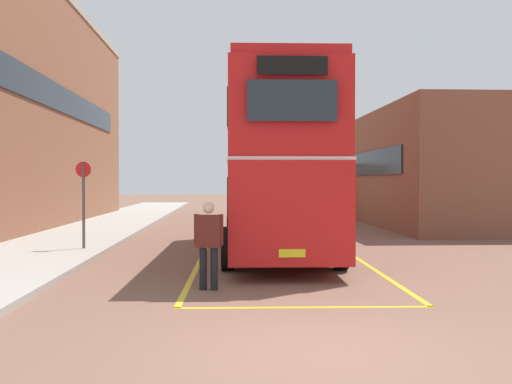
{
  "coord_description": "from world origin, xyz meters",
  "views": [
    {
      "loc": [
        -1.16,
        -6.87,
        2.04
      ],
      "look_at": [
        -0.23,
        11.33,
        1.7
      ],
      "focal_mm": 41.23,
      "sensor_mm": 36.0,
      "label": 1
    }
  ],
  "objects_px": {
    "double_decker_bus": "(275,164)",
    "bus_stop_sign": "(84,196)",
    "single_deck_bus": "(310,188)",
    "pedestrian_boarding": "(209,239)"
  },
  "relations": [
    {
      "from": "pedestrian_boarding",
      "to": "double_decker_bus",
      "type": "bearing_deg",
      "value": 72.74
    },
    {
      "from": "single_deck_bus",
      "to": "pedestrian_boarding",
      "type": "relative_size",
      "value": 4.94
    },
    {
      "from": "double_decker_bus",
      "to": "bus_stop_sign",
      "type": "relative_size",
      "value": 4.25
    },
    {
      "from": "double_decker_bus",
      "to": "bus_stop_sign",
      "type": "distance_m",
      "value": 5.48
    },
    {
      "from": "single_deck_bus",
      "to": "pedestrian_boarding",
      "type": "bearing_deg",
      "value": -102.43
    },
    {
      "from": "pedestrian_boarding",
      "to": "bus_stop_sign",
      "type": "xyz_separation_m",
      "value": [
        -3.68,
        5.78,
        0.67
      ]
    },
    {
      "from": "double_decker_bus",
      "to": "single_deck_bus",
      "type": "xyz_separation_m",
      "value": [
        3.69,
        19.01,
        -0.88
      ]
    },
    {
      "from": "single_deck_bus",
      "to": "bus_stop_sign",
      "type": "height_order",
      "value": "single_deck_bus"
    },
    {
      "from": "double_decker_bus",
      "to": "single_deck_bus",
      "type": "height_order",
      "value": "double_decker_bus"
    },
    {
      "from": "double_decker_bus",
      "to": "bus_stop_sign",
      "type": "bearing_deg",
      "value": 177.52
    }
  ]
}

